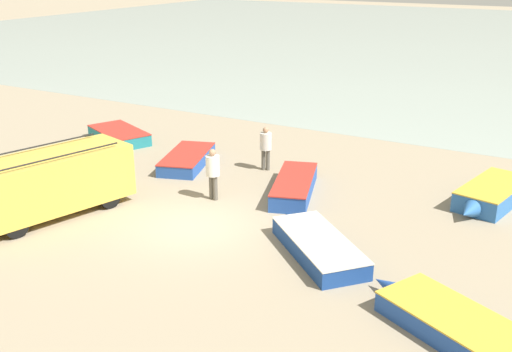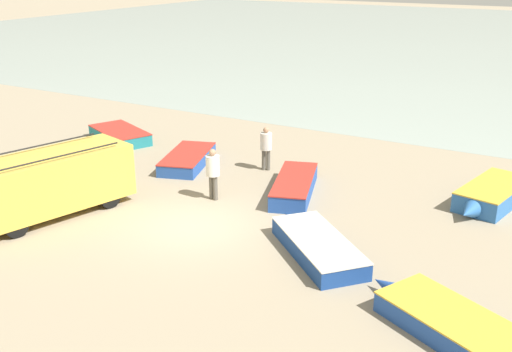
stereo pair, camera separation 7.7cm
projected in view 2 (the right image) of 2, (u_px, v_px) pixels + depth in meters
ground_plane at (194, 226)px, 18.76m from camera, size 200.00×200.00×0.00m
sea_water at (488, 40)px, 61.20m from camera, size 120.00×80.00×0.01m
parked_van at (49, 182)px, 19.26m from camera, size 3.26×5.59×2.18m
fishing_rowboat_0 at (316, 245)px, 16.96m from camera, size 3.93×3.66×0.52m
fishing_rowboat_1 at (188, 158)px, 24.29m from camera, size 2.46×4.17×0.51m
fishing_rowboat_2 at (451, 323)px, 13.33m from camera, size 4.28×2.98×0.52m
fishing_rowboat_3 at (295, 184)px, 21.37m from camera, size 2.34×4.53×0.60m
fishing_rowboat_4 at (492, 195)px, 20.33m from camera, size 2.20×4.26×0.68m
fishing_rowboat_5 at (119, 135)px, 27.47m from camera, size 4.04×2.84×0.55m
fisherman_0 at (213, 170)px, 20.50m from camera, size 0.48×0.48×1.83m
fisherman_1 at (266, 145)px, 23.39m from camera, size 0.46×0.46×1.75m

